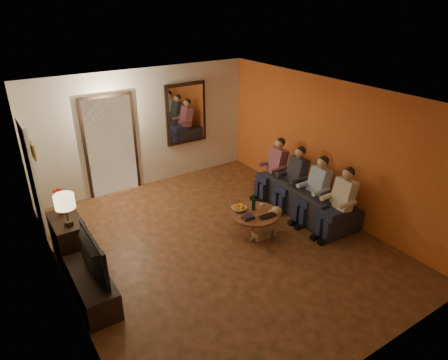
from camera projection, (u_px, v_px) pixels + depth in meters
floor at (219, 244)px, 6.99m from camera, size 5.00×6.00×0.01m
ceiling at (218, 97)px, 5.89m from camera, size 5.00×6.00×0.01m
back_wall at (145, 129)px, 8.71m from camera, size 5.00×0.02×2.60m
front_wall at (372, 278)px, 4.17m from camera, size 5.00×0.02×2.60m
left_wall at (57, 221)px, 5.20m from camera, size 0.02×6.00×2.60m
right_wall at (328, 147)px, 7.68m from camera, size 0.02×6.00×2.60m
orange_accent at (328, 147)px, 7.67m from camera, size 0.01×6.00×2.60m
kitchen_doorway at (111, 147)px, 8.41m from camera, size 1.00×0.06×2.10m
door_trim at (111, 147)px, 8.40m from camera, size 1.12×0.04×2.22m
fridge_glimpse at (123, 151)px, 8.60m from camera, size 0.45×0.03×1.70m
mirror_frame at (186, 113)px, 9.09m from camera, size 1.00×0.05×1.40m
mirror_glass at (187, 114)px, 9.07m from camera, size 0.86×0.02×1.26m
white_door at (33, 178)px, 7.08m from camera, size 0.06×0.85×2.04m
framed_art at (33, 151)px, 5.97m from camera, size 0.03×0.28×0.24m
art_canvas at (34, 151)px, 5.98m from camera, size 0.01×0.22×0.18m
dresser at (69, 239)px, 6.47m from camera, size 0.45×0.84×0.75m
table_lamp at (66, 210)px, 6.03m from camera, size 0.30×0.30×0.54m
flower_vase at (60, 202)px, 6.38m from camera, size 0.14×0.14×0.44m
tv_stand at (92, 287)px, 5.66m from camera, size 0.45×1.29×0.43m
tv at (87, 257)px, 5.44m from camera, size 1.05×0.14×0.60m
sofa at (307, 198)px, 7.89m from camera, size 2.20×0.95×0.63m
person_a at (340, 205)px, 7.04m from camera, size 0.60×0.40×1.20m
person_b at (316, 192)px, 7.49m from camera, size 0.60×0.40×1.20m
person_c at (294, 181)px, 7.95m from camera, size 0.60×0.40×1.20m
person_d at (275, 171)px, 8.40m from camera, size 0.60×0.40×1.20m
dog at (266, 223)px, 7.11m from camera, size 0.57×0.26×0.56m
coffee_table at (254, 224)px, 7.19m from camera, size 1.12×1.12×0.45m
bowl at (239, 209)px, 7.16m from camera, size 0.26×0.26×0.06m
oranges at (239, 205)px, 7.13m from camera, size 0.20×0.20×0.08m
wine_bottle at (254, 202)px, 7.13m from camera, size 0.07×0.07×0.31m
wine_glass at (261, 206)px, 7.20m from camera, size 0.06×0.06×0.10m
book_stack at (248, 217)px, 6.89m from camera, size 0.20×0.15×0.07m
laptop at (269, 217)px, 6.92m from camera, size 0.34×0.23×0.03m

